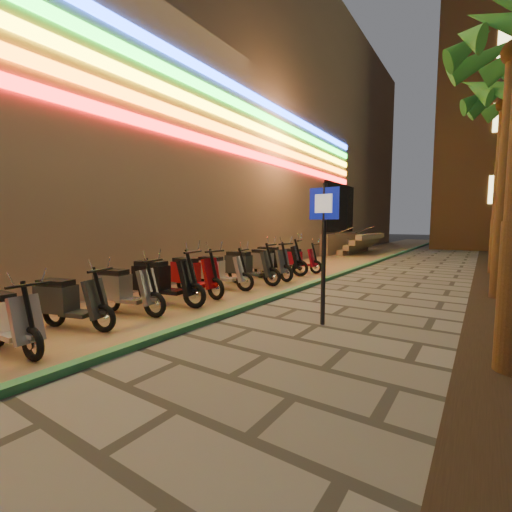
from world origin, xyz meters
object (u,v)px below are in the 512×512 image
Objects in this scene: scooter_3 at (5,319)px; scooter_4 at (67,301)px; scooter_10 at (267,263)px; pedestrian_sign at (324,234)px; scooter_7 at (193,275)px; scooter_6 at (161,280)px; scooter_9 at (246,266)px; scooter_11 at (276,259)px; scooter_12 at (298,259)px; scooter_5 at (122,289)px; scooter_8 at (219,271)px.

scooter_4 reaches higher than scooter_3.
scooter_3 is 0.86× the size of scooter_10.
scooter_7 is at bearing 176.06° from pedestrian_sign.
pedestrian_sign is 3.90m from scooter_7.
scooter_6 is 1.01× the size of scooter_9.
scooter_4 is 6.44m from scooter_10.
scooter_4 is at bearing -82.49° from scooter_7.
scooter_3 is 8.33m from scooter_11.
scooter_6 is 6.39m from scooter_12.
scooter_5 is 5.32m from scooter_10.
scooter_6 is at bearing -76.91° from scooter_10.
scooter_8 is at bearing -104.07° from scooter_9.
scooter_8 is 3.08m from scooter_11.
scooter_11 is (-0.48, 8.32, 0.10)m from scooter_3.
pedestrian_sign reaches higher than scooter_7.
scooter_8 is (-0.06, 3.07, 0.00)m from scooter_5.
scooter_9 reaches higher than scooter_10.
scooter_10 is (0.11, 5.32, 0.04)m from scooter_5.
pedestrian_sign reaches higher than scooter_10.
scooter_11 is at bearing 79.98° from scooter_6.
scooter_12 is (0.29, 5.27, -0.04)m from scooter_7.
scooter_10 is at bearing 77.85° from scooter_6.
scooter_9 reaches higher than scooter_7.
pedestrian_sign is 1.53× the size of scooter_5.
scooter_12 is at bearing 88.25° from scooter_3.
scooter_4 is at bearing -76.49° from scooter_10.
scooter_7 is (-0.15, 3.19, 0.05)m from scooter_4.
scooter_11 is (0.02, 4.08, 0.03)m from scooter_7.
pedestrian_sign is 6.82m from scooter_12.
scooter_5 is 0.93× the size of scooter_10.
scooter_3 is 9.51m from scooter_12.
scooter_3 is at bearing -84.78° from scooter_12.
scooter_8 is at bearing -89.50° from scooter_12.
scooter_4 is 0.89× the size of scooter_7.
scooter_7 is at bearing -89.13° from scooter_12.
pedestrian_sign is 5.26m from scooter_10.
scooter_3 is 0.98× the size of scooter_4.
scooter_4 is 2.08m from scooter_6.
scooter_7 is at bearing -101.25° from scooter_9.
pedestrian_sign reaches higher than scooter_9.
pedestrian_sign is 3.77m from scooter_6.
scooter_6 is 1.14× the size of scooter_12.
scooter_9 is at bearing 89.92° from scooter_3.
pedestrian_sign is at bearing -3.25° from scooter_7.
scooter_12 is (0.15, 6.39, -0.07)m from scooter_6.
scooter_11 is at bearing 116.16° from scooter_10.
scooter_9 is (0.08, 4.17, 0.04)m from scooter_5.
scooter_6 is at bearing -78.30° from scooter_7.
scooter_8 is (0.03, 1.00, -0.02)m from scooter_7.
scooter_11 is 1.15× the size of scooter_12.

